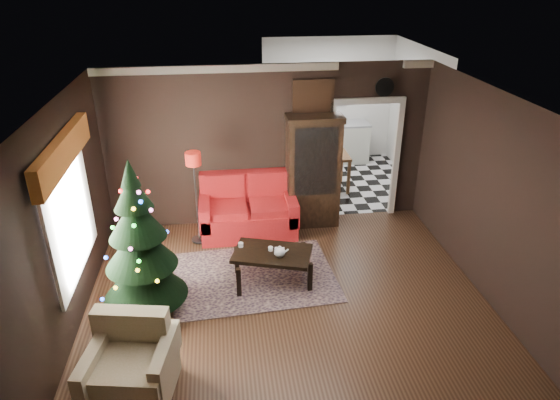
{
  "coord_description": "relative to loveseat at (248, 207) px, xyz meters",
  "views": [
    {
      "loc": [
        -0.82,
        -5.49,
        4.25
      ],
      "look_at": [
        0.0,
        0.9,
        1.15
      ],
      "focal_mm": 31.76,
      "sensor_mm": 36.0,
      "label": 1
    }
  ],
  "objects": [
    {
      "name": "floor",
      "position": [
        0.4,
        -2.05,
        -0.5
      ],
      "size": [
        5.5,
        5.5,
        0.0
      ],
      "primitive_type": "plane",
      "color": "black",
      "rests_on": "ground"
    },
    {
      "name": "ceiling",
      "position": [
        0.4,
        -2.05,
        2.3
      ],
      "size": [
        5.5,
        5.5,
        0.0
      ],
      "primitive_type": "plane",
      "rotation": [
        3.14,
        0.0,
        0.0
      ],
      "color": "white",
      "rests_on": "ground"
    },
    {
      "name": "wall_back",
      "position": [
        0.4,
        0.45,
        0.9
      ],
      "size": [
        5.5,
        0.0,
        5.5
      ],
      "primitive_type": "plane",
      "rotation": [
        1.57,
        0.0,
        0.0
      ],
      "color": "black",
      "rests_on": "ground"
    },
    {
      "name": "wall_front",
      "position": [
        0.4,
        -4.55,
        0.9
      ],
      "size": [
        5.5,
        0.0,
        5.5
      ],
      "primitive_type": "plane",
      "rotation": [
        -1.57,
        0.0,
        0.0
      ],
      "color": "black",
      "rests_on": "ground"
    },
    {
      "name": "wall_left",
      "position": [
        -2.35,
        -2.05,
        0.9
      ],
      "size": [
        0.0,
        5.5,
        5.5
      ],
      "primitive_type": "plane",
      "rotation": [
        1.57,
        0.0,
        1.57
      ],
      "color": "black",
      "rests_on": "ground"
    },
    {
      "name": "wall_right",
      "position": [
        3.15,
        -2.05,
        0.9
      ],
      "size": [
        0.0,
        5.5,
        5.5
      ],
      "primitive_type": "plane",
      "rotation": [
        1.57,
        0.0,
        -1.57
      ],
      "color": "black",
      "rests_on": "ground"
    },
    {
      "name": "doorway",
      "position": [
        2.1,
        0.45,
        0.55
      ],
      "size": [
        1.1,
        0.1,
        2.1
      ],
      "primitive_type": null,
      "color": "silver",
      "rests_on": "ground"
    },
    {
      "name": "left_window",
      "position": [
        -2.31,
        -1.85,
        0.95
      ],
      "size": [
        0.05,
        1.6,
        1.4
      ],
      "primitive_type": "cube",
      "color": "white",
      "rests_on": "wall_left"
    },
    {
      "name": "valance",
      "position": [
        -2.23,
        -1.85,
        1.77
      ],
      "size": [
        0.12,
        2.1,
        0.35
      ],
      "primitive_type": "cube",
      "color": "#9C5421",
      "rests_on": "wall_left"
    },
    {
      "name": "kitchen_floor",
      "position": [
        2.1,
        1.95,
        -0.5
      ],
      "size": [
        3.0,
        3.0,
        0.0
      ],
      "primitive_type": "plane",
      "color": "silver",
      "rests_on": "ground"
    },
    {
      "name": "kitchen_window",
      "position": [
        2.1,
        3.4,
        1.2
      ],
      "size": [
        0.7,
        0.06,
        0.7
      ],
      "primitive_type": "cube",
      "color": "white",
      "rests_on": "ground"
    },
    {
      "name": "rug",
      "position": [
        -0.02,
        -1.36,
        -0.49
      ],
      "size": [
        2.47,
        1.87,
        0.01
      ],
      "primitive_type": "cube",
      "rotation": [
        0.0,
        0.0,
        0.06
      ],
      "color": "#593849",
      "rests_on": "ground"
    },
    {
      "name": "loveseat",
      "position": [
        0.0,
        0.0,
        0.0
      ],
      "size": [
        1.7,
        0.9,
        1.0
      ],
      "primitive_type": null,
      "color": "maroon",
      "rests_on": "ground"
    },
    {
      "name": "curio_cabinet",
      "position": [
        1.15,
        0.22,
        0.45
      ],
      "size": [
        0.9,
        0.45,
        1.9
      ],
      "primitive_type": null,
      "color": "black",
      "rests_on": "ground"
    },
    {
      "name": "floor_lamp",
      "position": [
        -0.84,
        -0.25,
        0.33
      ],
      "size": [
        0.27,
        0.27,
        1.56
      ],
      "primitive_type": null,
      "rotation": [
        0.0,
        0.0,
        -0.03
      ],
      "color": "#272727",
      "rests_on": "ground"
    },
    {
      "name": "christmas_tree",
      "position": [
        -1.5,
        -1.93,
        0.55
      ],
      "size": [
        1.36,
        1.36,
        2.1
      ],
      "primitive_type": null,
      "rotation": [
        0.0,
        0.0,
        0.27
      ],
      "color": "black",
      "rests_on": "ground"
    },
    {
      "name": "armchair",
      "position": [
        -1.48,
        -3.44,
        -0.04
      ],
      "size": [
        1.01,
        1.01,
        0.88
      ],
      "primitive_type": null,
      "rotation": [
        0.0,
        0.0,
        -0.18
      ],
      "color": "#CAAD91",
      "rests_on": "ground"
    },
    {
      "name": "coffee_table",
      "position": [
        0.24,
        -1.51,
        -0.24
      ],
      "size": [
        1.24,
        0.96,
        0.49
      ],
      "primitive_type": null,
      "rotation": [
        0.0,
        0.0,
        -0.3
      ],
      "color": "#352616",
      "rests_on": "rug"
    },
    {
      "name": "teapot",
      "position": [
        0.33,
        -1.66,
        0.09
      ],
      "size": [
        0.21,
        0.21,
        0.16
      ],
      "primitive_type": null,
      "rotation": [
        0.0,
        0.0,
        0.24
      ],
      "color": "silver",
      "rests_on": "coffee_table"
    },
    {
      "name": "cup_a",
      "position": [
        -0.2,
        -1.31,
        0.04
      ],
      "size": [
        0.09,
        0.09,
        0.06
      ],
      "primitive_type": "cylinder",
      "rotation": [
        0.0,
        0.0,
        0.16
      ],
      "color": "white",
      "rests_on": "coffee_table"
    },
    {
      "name": "cup_b",
      "position": [
        0.22,
        -1.47,
        0.04
      ],
      "size": [
        0.09,
        0.09,
        0.06
      ],
      "primitive_type": "cylinder",
      "rotation": [
        0.0,
        0.0,
        -0.31
      ],
      "color": "white",
      "rests_on": "coffee_table"
    },
    {
      "name": "book",
      "position": [
        0.27,
        -1.5,
        0.1
      ],
      "size": [
        0.14,
        0.04,
        0.19
      ],
      "primitive_type": "imported",
      "rotation": [
        0.0,
        0.0,
        -0.18
      ],
      "color": "tan",
      "rests_on": "coffee_table"
    },
    {
      "name": "wall_clock",
      "position": [
        2.35,
        0.4,
        1.88
      ],
      "size": [
        0.32,
        0.32,
        0.06
      ],
      "primitive_type": "cylinder",
      "color": "white",
      "rests_on": "wall_back"
    },
    {
      "name": "painting",
      "position": [
        1.15,
        0.41,
        1.75
      ],
      "size": [
        0.62,
        0.05,
        0.52
      ],
      "primitive_type": "cube",
      "color": "#A07249",
      "rests_on": "wall_back"
    },
    {
      "name": "kitchen_counter",
      "position": [
        2.1,
        3.15,
        -0.05
      ],
      "size": [
        1.8,
        0.6,
        0.9
      ],
      "primitive_type": "cube",
      "color": "beige",
      "rests_on": "ground"
    },
    {
      "name": "kitchen_table",
      "position": [
        1.8,
        1.65,
        -0.12
      ],
      "size": [
        0.7,
        0.7,
        0.75
      ],
      "primitive_type": null,
      "color": "#593118",
      "rests_on": "ground"
    }
  ]
}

